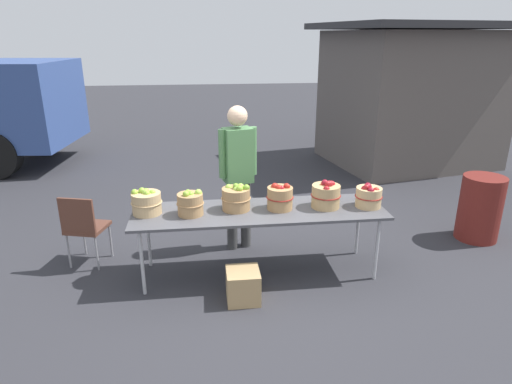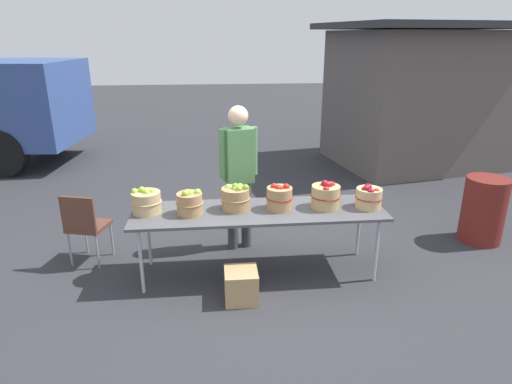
{
  "view_description": "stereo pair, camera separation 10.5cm",
  "coord_description": "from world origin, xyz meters",
  "px_view_note": "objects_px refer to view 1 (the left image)",
  "views": [
    {
      "loc": [
        -0.57,
        -4.35,
        2.53
      ],
      "look_at": [
        0.0,
        0.3,
        0.85
      ],
      "focal_mm": 31.0,
      "sensor_mm": 36.0,
      "label": 1
    },
    {
      "loc": [
        -0.47,
        -4.36,
        2.53
      ],
      "look_at": [
        0.0,
        0.3,
        0.85
      ],
      "focal_mm": 31.0,
      "sensor_mm": 36.0,
      "label": 2
    }
  ],
  "objects_px": {
    "apple_basket_red_2": "(369,196)",
    "trash_barrel": "(480,208)",
    "market_table": "(259,213)",
    "apple_basket_red_0": "(280,197)",
    "apple_basket_green_1": "(190,203)",
    "vendor_adult": "(238,167)",
    "apple_basket_green_0": "(146,202)",
    "apple_basket_red_1": "(326,195)",
    "folding_chair": "(84,225)",
    "produce_crate": "(243,286)",
    "apple_basket_green_2": "(236,198)"
  },
  "relations": [
    {
      "from": "apple_basket_red_2",
      "to": "trash_barrel",
      "type": "bearing_deg",
      "value": 18.05
    },
    {
      "from": "market_table",
      "to": "apple_basket_red_0",
      "type": "xyz_separation_m",
      "value": [
        0.22,
        0.01,
        0.17
      ]
    },
    {
      "from": "apple_basket_green_1",
      "to": "vendor_adult",
      "type": "distance_m",
      "value": 0.9
    },
    {
      "from": "apple_basket_green_0",
      "to": "trash_barrel",
      "type": "distance_m",
      "value": 4.17
    },
    {
      "from": "apple_basket_green_0",
      "to": "vendor_adult",
      "type": "bearing_deg",
      "value": 30.65
    },
    {
      "from": "apple_basket_green_0",
      "to": "apple_basket_red_1",
      "type": "xyz_separation_m",
      "value": [
        1.91,
        -0.05,
        0.01
      ]
    },
    {
      "from": "apple_basket_red_1",
      "to": "vendor_adult",
      "type": "distance_m",
      "value": 1.12
    },
    {
      "from": "apple_basket_red_2",
      "to": "folding_chair",
      "type": "height_order",
      "value": "apple_basket_red_2"
    },
    {
      "from": "apple_basket_green_0",
      "to": "produce_crate",
      "type": "distance_m",
      "value": 1.33
    },
    {
      "from": "apple_basket_green_1",
      "to": "apple_basket_green_2",
      "type": "relative_size",
      "value": 0.9
    },
    {
      "from": "folding_chair",
      "to": "apple_basket_red_2",
      "type": "bearing_deg",
      "value": -172.36
    },
    {
      "from": "vendor_adult",
      "to": "apple_basket_green_0",
      "type": "bearing_deg",
      "value": 16.11
    },
    {
      "from": "apple_basket_green_1",
      "to": "trash_barrel",
      "type": "xyz_separation_m",
      "value": [
        3.66,
        0.56,
        -0.45
      ]
    },
    {
      "from": "market_table",
      "to": "apple_basket_green_0",
      "type": "relative_size",
      "value": 8.35
    },
    {
      "from": "apple_basket_red_2",
      "to": "vendor_adult",
      "type": "relative_size",
      "value": 0.17
    },
    {
      "from": "folding_chair",
      "to": "trash_barrel",
      "type": "bearing_deg",
      "value": -162.83
    },
    {
      "from": "apple_basket_green_2",
      "to": "trash_barrel",
      "type": "height_order",
      "value": "apple_basket_green_2"
    },
    {
      "from": "apple_basket_green_1",
      "to": "market_table",
      "type": "bearing_deg",
      "value": 2.53
    },
    {
      "from": "apple_basket_green_1",
      "to": "trash_barrel",
      "type": "height_order",
      "value": "apple_basket_green_1"
    },
    {
      "from": "apple_basket_green_1",
      "to": "produce_crate",
      "type": "bearing_deg",
      "value": -45.32
    },
    {
      "from": "apple_basket_red_0",
      "to": "apple_basket_green_2",
      "type": "bearing_deg",
      "value": 175.17
    },
    {
      "from": "apple_basket_green_2",
      "to": "apple_basket_red_0",
      "type": "height_order",
      "value": "apple_basket_green_2"
    },
    {
      "from": "apple_basket_green_2",
      "to": "trash_barrel",
      "type": "distance_m",
      "value": 3.24
    },
    {
      "from": "produce_crate",
      "to": "apple_basket_green_1",
      "type": "bearing_deg",
      "value": 134.68
    },
    {
      "from": "trash_barrel",
      "to": "apple_basket_red_2",
      "type": "bearing_deg",
      "value": -161.95
    },
    {
      "from": "folding_chair",
      "to": "market_table",
      "type": "bearing_deg",
      "value": -176.03
    },
    {
      "from": "apple_basket_green_0",
      "to": "produce_crate",
      "type": "bearing_deg",
      "value": -31.69
    },
    {
      "from": "apple_basket_green_0",
      "to": "vendor_adult",
      "type": "xyz_separation_m",
      "value": [
        1.01,
        0.6,
        0.16
      ]
    },
    {
      "from": "apple_basket_green_0",
      "to": "apple_basket_red_2",
      "type": "bearing_deg",
      "value": -2.29
    },
    {
      "from": "folding_chair",
      "to": "apple_basket_green_1",
      "type": "bearing_deg",
      "value": 175.98
    },
    {
      "from": "apple_basket_red_2",
      "to": "apple_basket_green_1",
      "type": "bearing_deg",
      "value": 179.75
    },
    {
      "from": "apple_basket_green_2",
      "to": "apple_basket_red_1",
      "type": "bearing_deg",
      "value": -2.74
    },
    {
      "from": "apple_basket_green_0",
      "to": "market_table",
      "type": "bearing_deg",
      "value": -2.64
    },
    {
      "from": "apple_basket_green_1",
      "to": "produce_crate",
      "type": "relative_size",
      "value": 0.87
    },
    {
      "from": "trash_barrel",
      "to": "folding_chair",
      "type": "bearing_deg",
      "value": -178.56
    },
    {
      "from": "apple_basket_green_2",
      "to": "apple_basket_green_0",
      "type": "bearing_deg",
      "value": 179.84
    },
    {
      "from": "market_table",
      "to": "folding_chair",
      "type": "relative_size",
      "value": 3.14
    },
    {
      "from": "apple_basket_red_1",
      "to": "vendor_adult",
      "type": "xyz_separation_m",
      "value": [
        -0.9,
        0.65,
        0.15
      ]
    },
    {
      "from": "vendor_adult",
      "to": "produce_crate",
      "type": "distance_m",
      "value": 1.48
    },
    {
      "from": "apple_basket_red_1",
      "to": "vendor_adult",
      "type": "height_order",
      "value": "vendor_adult"
    },
    {
      "from": "market_table",
      "to": "apple_basket_red_0",
      "type": "bearing_deg",
      "value": 3.18
    },
    {
      "from": "vendor_adult",
      "to": "folding_chair",
      "type": "height_order",
      "value": "vendor_adult"
    },
    {
      "from": "apple_basket_red_1",
      "to": "market_table",
      "type": "bearing_deg",
      "value": -179.57
    },
    {
      "from": "apple_basket_green_0",
      "to": "apple_basket_red_0",
      "type": "xyz_separation_m",
      "value": [
        1.41,
        -0.04,
        0.01
      ]
    },
    {
      "from": "apple_basket_red_2",
      "to": "trash_barrel",
      "type": "height_order",
      "value": "apple_basket_red_2"
    },
    {
      "from": "folding_chair",
      "to": "apple_basket_red_0",
      "type": "bearing_deg",
      "value": -174.53
    },
    {
      "from": "vendor_adult",
      "to": "apple_basket_green_1",
      "type": "bearing_deg",
      "value": 36.4
    },
    {
      "from": "apple_basket_red_0",
      "to": "folding_chair",
      "type": "bearing_deg",
      "value": 169.74
    },
    {
      "from": "apple_basket_green_2",
      "to": "apple_basket_red_0",
      "type": "distance_m",
      "value": 0.47
    },
    {
      "from": "vendor_adult",
      "to": "produce_crate",
      "type": "xyz_separation_m",
      "value": [
        -0.06,
        -1.19,
        -0.88
      ]
    }
  ]
}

